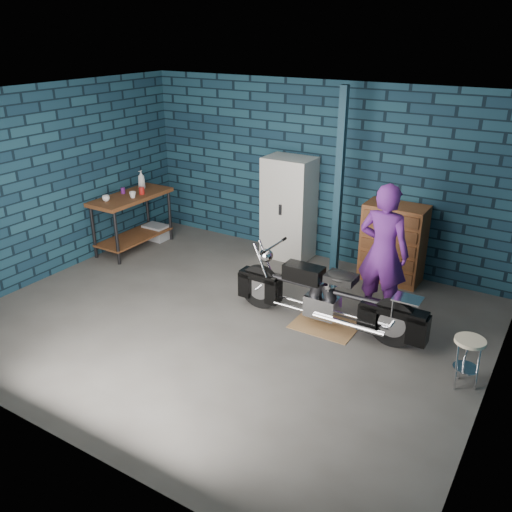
% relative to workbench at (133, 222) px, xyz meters
% --- Properties ---
extents(ground, '(6.00, 6.00, 0.00)m').
position_rel_workbench_xyz_m(ground, '(2.68, -1.20, -0.46)').
color(ground, '#4E4C49').
rests_on(ground, ground).
extents(room_walls, '(6.02, 5.01, 2.71)m').
position_rel_workbench_xyz_m(room_walls, '(2.68, -0.65, 1.45)').
color(room_walls, '#0F2333').
rests_on(room_walls, ground).
extents(support_post, '(0.10, 0.10, 2.70)m').
position_rel_workbench_xyz_m(support_post, '(3.23, 0.75, 0.90)').
color(support_post, '#132E3D').
rests_on(support_post, ground).
extents(workbench, '(0.60, 1.40, 0.91)m').
position_rel_workbench_xyz_m(workbench, '(0.00, 0.00, 0.00)').
color(workbench, brown).
rests_on(workbench, ground).
extents(drip_mat, '(0.78, 0.58, 0.01)m').
position_rel_workbench_xyz_m(drip_mat, '(3.75, -0.65, -0.45)').
color(drip_mat, olive).
rests_on(drip_mat, ground).
extents(motorcycle, '(2.09, 0.57, 0.92)m').
position_rel_workbench_xyz_m(motorcycle, '(3.75, -0.65, 0.00)').
color(motorcycle, black).
rests_on(motorcycle, ground).
extents(person, '(0.65, 0.44, 1.73)m').
position_rel_workbench_xyz_m(person, '(4.20, -0.06, 0.41)').
color(person, '#5A2078').
rests_on(person, ground).
extents(storage_bin, '(0.40, 0.29, 0.25)m').
position_rel_workbench_xyz_m(storage_bin, '(0.02, 0.50, -0.33)').
color(storage_bin, gray).
rests_on(storage_bin, ground).
extents(locker, '(0.74, 0.53, 1.59)m').
position_rel_workbench_xyz_m(locker, '(2.30, 1.03, 0.34)').
color(locker, beige).
rests_on(locker, ground).
extents(tool_chest, '(0.85, 0.47, 1.13)m').
position_rel_workbench_xyz_m(tool_chest, '(3.98, 1.03, 0.11)').
color(tool_chest, brown).
rests_on(tool_chest, ground).
extents(shop_stool, '(0.36, 0.36, 0.55)m').
position_rel_workbench_xyz_m(shop_stool, '(5.46, -1.01, -0.18)').
color(shop_stool, beige).
rests_on(shop_stool, ground).
extents(cup_a, '(0.12, 0.12, 0.09)m').
position_rel_workbench_xyz_m(cup_a, '(-0.09, -0.43, 0.50)').
color(cup_a, beige).
rests_on(cup_a, workbench).
extents(cup_b, '(0.12, 0.12, 0.10)m').
position_rel_workbench_xyz_m(cup_b, '(0.13, -0.09, 0.50)').
color(cup_b, beige).
rests_on(cup_b, workbench).
extents(mug_purple, '(0.09, 0.09, 0.10)m').
position_rel_workbench_xyz_m(mug_purple, '(-0.16, 0.00, 0.50)').
color(mug_purple, '#551966').
rests_on(mug_purple, workbench).
extents(mug_red, '(0.11, 0.11, 0.12)m').
position_rel_workbench_xyz_m(mug_red, '(0.12, 0.13, 0.51)').
color(mug_red, maroon).
rests_on(mug_red, workbench).
extents(bottle, '(0.13, 0.13, 0.30)m').
position_rel_workbench_xyz_m(bottle, '(-0.10, 0.38, 0.61)').
color(bottle, gray).
rests_on(bottle, workbench).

